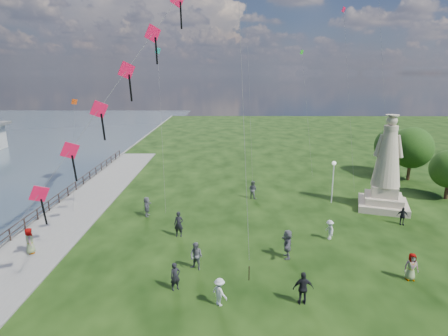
{
  "coord_description": "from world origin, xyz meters",
  "views": [
    {
      "loc": [
        -0.79,
        -16.56,
        11.72
      ],
      "look_at": [
        -1.0,
        8.0,
        5.5
      ],
      "focal_mm": 30.0,
      "sensor_mm": 36.0,
      "label": 1
    }
  ],
  "objects_px": {
    "person_0": "(175,277)",
    "person_4": "(411,267)",
    "person_1": "(196,256)",
    "person_9": "(402,216)",
    "statue": "(386,174)",
    "lamppost": "(333,173)",
    "person_6": "(179,224)",
    "person_11": "(287,244)",
    "person_3": "(303,288)",
    "person_5": "(147,206)",
    "person_8": "(330,230)",
    "person_7": "(253,190)",
    "person_2": "(219,292)",
    "person_10": "(30,242)"
  },
  "relations": [
    {
      "from": "person_0",
      "to": "person_4",
      "type": "relative_size",
      "value": 0.97
    },
    {
      "from": "person_1",
      "to": "person_9",
      "type": "height_order",
      "value": "person_1"
    },
    {
      "from": "statue",
      "to": "lamppost",
      "type": "relative_size",
      "value": 2.1
    },
    {
      "from": "statue",
      "to": "person_6",
      "type": "distance_m",
      "value": 18.71
    },
    {
      "from": "person_9",
      "to": "person_11",
      "type": "xyz_separation_m",
      "value": [
        -10.03,
        -5.63,
        0.25
      ]
    },
    {
      "from": "person_3",
      "to": "person_6",
      "type": "xyz_separation_m",
      "value": [
        -7.52,
        8.31,
        0.05
      ]
    },
    {
      "from": "person_5",
      "to": "person_8",
      "type": "bearing_deg",
      "value": -108.37
    },
    {
      "from": "lamppost",
      "to": "person_3",
      "type": "relative_size",
      "value": 2.19
    },
    {
      "from": "person_6",
      "to": "person_11",
      "type": "bearing_deg",
      "value": -13.68
    },
    {
      "from": "lamppost",
      "to": "person_1",
      "type": "relative_size",
      "value": 2.26
    },
    {
      "from": "person_7",
      "to": "person_9",
      "type": "height_order",
      "value": "person_7"
    },
    {
      "from": "person_1",
      "to": "person_6",
      "type": "height_order",
      "value": "person_6"
    },
    {
      "from": "person_2",
      "to": "person_6",
      "type": "xyz_separation_m",
      "value": [
        -3.17,
        8.47,
        0.19
      ]
    },
    {
      "from": "person_2",
      "to": "person_3",
      "type": "relative_size",
      "value": 0.84
    },
    {
      "from": "statue",
      "to": "person_11",
      "type": "bearing_deg",
      "value": -118.35
    },
    {
      "from": "person_3",
      "to": "person_11",
      "type": "relative_size",
      "value": 0.93
    },
    {
      "from": "person_3",
      "to": "person_8",
      "type": "relative_size",
      "value": 1.24
    },
    {
      "from": "lamppost",
      "to": "person_5",
      "type": "distance_m",
      "value": 17.0
    },
    {
      "from": "statue",
      "to": "lamppost",
      "type": "xyz_separation_m",
      "value": [
        -4.22,
        1.38,
        -0.29
      ]
    },
    {
      "from": "lamppost",
      "to": "person_6",
      "type": "distance_m",
      "value": 15.42
    },
    {
      "from": "lamppost",
      "to": "person_8",
      "type": "height_order",
      "value": "lamppost"
    },
    {
      "from": "person_1",
      "to": "person_8",
      "type": "bearing_deg",
      "value": 53.23
    },
    {
      "from": "person_7",
      "to": "person_9",
      "type": "relative_size",
      "value": 1.21
    },
    {
      "from": "person_5",
      "to": "person_11",
      "type": "relative_size",
      "value": 0.88
    },
    {
      "from": "person_1",
      "to": "person_8",
      "type": "relative_size",
      "value": 1.2
    },
    {
      "from": "person_10",
      "to": "person_11",
      "type": "height_order",
      "value": "person_11"
    },
    {
      "from": "person_2",
      "to": "person_10",
      "type": "relative_size",
      "value": 0.86
    },
    {
      "from": "person_1",
      "to": "person_9",
      "type": "bearing_deg",
      "value": 52.38
    },
    {
      "from": "person_5",
      "to": "lamppost",
      "type": "bearing_deg",
      "value": -78.9
    },
    {
      "from": "person_2",
      "to": "person_11",
      "type": "xyz_separation_m",
      "value": [
        4.31,
        5.22,
        0.21
      ]
    },
    {
      "from": "person_7",
      "to": "person_3",
      "type": "bearing_deg",
      "value": 127.91
    },
    {
      "from": "person_5",
      "to": "person_3",
      "type": "bearing_deg",
      "value": -140.01
    },
    {
      "from": "person_4",
      "to": "person_9",
      "type": "bearing_deg",
      "value": 71.55
    },
    {
      "from": "statue",
      "to": "person_2",
      "type": "bearing_deg",
      "value": -115.95
    },
    {
      "from": "lamppost",
      "to": "person_6",
      "type": "relative_size",
      "value": 2.08
    },
    {
      "from": "person_8",
      "to": "person_10",
      "type": "xyz_separation_m",
      "value": [
        -20.49,
        -2.54,
        0.15
      ]
    },
    {
      "from": "lamppost",
      "to": "person_3",
      "type": "bearing_deg",
      "value": -110.01
    },
    {
      "from": "person_0",
      "to": "person_2",
      "type": "distance_m",
      "value": 2.86
    },
    {
      "from": "person_2",
      "to": "person_1",
      "type": "bearing_deg",
      "value": -24.01
    },
    {
      "from": "person_2",
      "to": "person_7",
      "type": "height_order",
      "value": "person_7"
    },
    {
      "from": "statue",
      "to": "person_11",
      "type": "xyz_separation_m",
      "value": [
        -10.04,
        -9.44,
        -2.18
      ]
    },
    {
      "from": "lamppost",
      "to": "person_0",
      "type": "bearing_deg",
      "value": -130.78
    },
    {
      "from": "person_8",
      "to": "person_1",
      "type": "bearing_deg",
      "value": -76.91
    },
    {
      "from": "statue",
      "to": "person_11",
      "type": "relative_size",
      "value": 4.3
    },
    {
      "from": "person_3",
      "to": "person_7",
      "type": "relative_size",
      "value": 1.04
    },
    {
      "from": "person_1",
      "to": "person_6",
      "type": "distance_m",
      "value": 5.09
    },
    {
      "from": "person_0",
      "to": "person_10",
      "type": "relative_size",
      "value": 0.91
    },
    {
      "from": "person_5",
      "to": "person_10",
      "type": "xyz_separation_m",
      "value": [
        -6.3,
        -6.99,
        0.03
      ]
    },
    {
      "from": "person_3",
      "to": "person_6",
      "type": "distance_m",
      "value": 11.21
    },
    {
      "from": "person_0",
      "to": "person_2",
      "type": "bearing_deg",
      "value": -61.19
    }
  ]
}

